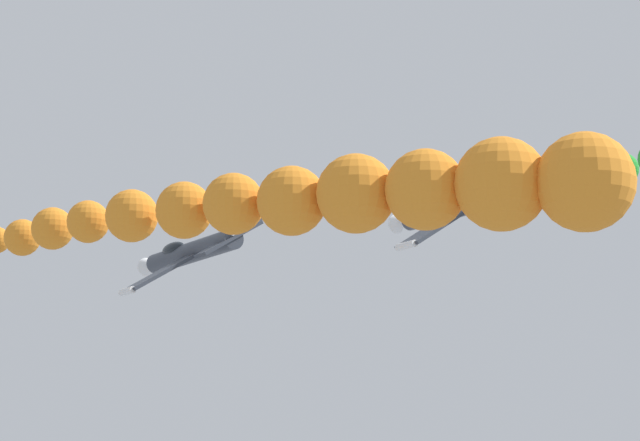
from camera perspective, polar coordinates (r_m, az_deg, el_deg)
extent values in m
sphere|color=orange|center=(61.13, -12.62, -0.72)|extent=(1.66, 1.66, 1.66)
sphere|color=orange|center=(59.13, -11.38, -0.34)|extent=(1.86, 1.86, 1.86)
sphere|color=orange|center=(57.22, -9.90, -0.05)|extent=(1.82, 1.82, 1.82)
sphere|color=orange|center=(55.45, -8.06, 0.20)|extent=(2.20, 2.20, 2.20)
sphere|color=orange|center=(53.87, -5.84, 0.44)|extent=(2.32, 2.32, 2.32)
sphere|color=orange|center=(52.25, -3.72, 0.72)|extent=(2.44, 2.44, 2.44)
sphere|color=orange|center=(50.82, -1.22, 0.85)|extent=(2.69, 2.69, 2.69)
sphere|color=orange|center=(49.61, 1.55, 1.16)|extent=(3.00, 3.00, 3.00)
sphere|color=orange|center=(48.55, 4.54, 1.33)|extent=(3.00, 3.00, 3.00)
sphere|color=orange|center=(47.72, 7.78, 1.56)|extent=(3.40, 3.40, 3.40)
sphere|color=orange|center=(47.16, 11.29, 1.63)|extent=(3.53, 3.53, 3.53)
cylinder|color=#333842|center=(70.71, -5.47, -1.35)|extent=(1.51, 9.00, 1.51)
cone|color=white|center=(75.21, -7.26, -1.93)|extent=(1.43, 1.20, 1.43)
cube|color=#333842|center=(70.37, -5.28, -1.38)|extent=(7.97, 1.90, 4.91)
cylinder|color=white|center=(68.28, -8.26, -3.01)|extent=(0.49, 1.40, 0.49)
cylinder|color=white|center=(72.68, -2.50, 0.17)|extent=(0.49, 1.40, 0.49)
cube|color=#333842|center=(67.23, -3.92, -0.81)|extent=(3.35, 1.20, 2.12)
cube|color=white|center=(67.07, -4.22, -0.10)|extent=(0.95, 1.10, 1.44)
ellipsoid|color=black|center=(72.25, -6.30, -1.21)|extent=(1.05, 2.20, 1.01)
cylinder|color=#333842|center=(68.06, 6.10, 0.64)|extent=(1.51, 9.00, 1.51)
cone|color=white|center=(72.01, 3.56, -0.08)|extent=(1.44, 1.20, 1.44)
cube|color=#333842|center=(67.77, 6.35, 0.62)|extent=(7.91, 1.90, 5.01)
cylinder|color=white|center=(64.94, 3.72, -1.07)|extent=(0.50, 1.40, 0.50)
cylinder|color=white|center=(70.79, 8.77, 2.18)|extent=(0.50, 1.40, 0.50)
cube|color=#333842|center=(65.06, 8.29, 1.30)|extent=(3.32, 1.20, 2.16)
cube|color=white|center=(64.86, 8.00, 2.04)|extent=(0.96, 1.10, 1.43)
ellipsoid|color=black|center=(69.37, 5.00, 0.74)|extent=(1.05, 2.20, 1.02)
sphere|color=green|center=(62.88, 10.06, 1.68)|extent=(1.05, 1.05, 1.05)
sphere|color=green|center=(61.59, 11.39, 2.06)|extent=(1.04, 1.04, 1.04)
sphere|color=green|center=(60.30, 12.82, 2.16)|extent=(1.45, 1.45, 1.45)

